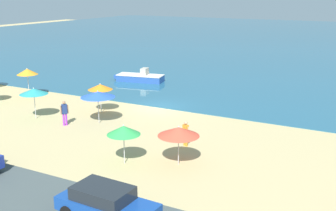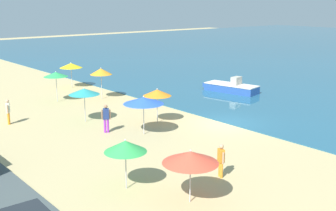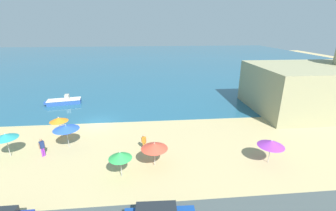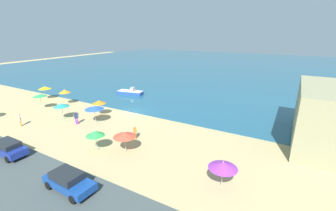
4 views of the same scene
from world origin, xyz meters
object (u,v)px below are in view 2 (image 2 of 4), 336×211
object	(u,v)px
beach_umbrella_1	(101,71)
beach_umbrella_9	(125,146)
bather_1	(221,159)
skiff_nearshore	(231,87)
beach_umbrella_5	(71,65)
beach_umbrella_8	(157,93)
beach_umbrella_0	(56,74)
beach_umbrella_7	(143,101)
bather_2	(8,110)
beach_umbrella_2	(190,157)
bather_0	(106,117)
beach_umbrella_3	(84,92)

from	to	relation	value
beach_umbrella_1	beach_umbrella_9	size ratio (longest dim) A/B	1.17
bather_1	skiff_nearshore	xyz separation A→B (m)	(-12.34, 14.64, -0.43)
beach_umbrella_5	bather_1	bearing A→B (deg)	-11.50
beach_umbrella_8	beach_umbrella_0	bearing A→B (deg)	-166.76
beach_umbrella_7	beach_umbrella_5	bearing A→B (deg)	167.47
bather_1	bather_2	xyz separation A→B (m)	(-15.02, -4.29, 0.05)
beach_umbrella_5	bather_1	distance (m)	24.08
beach_umbrella_8	beach_umbrella_9	world-z (taller)	beach_umbrella_8
beach_umbrella_2	beach_umbrella_8	xyz separation A→B (m)	(-9.89, 6.25, 0.14)
beach_umbrella_1	beach_umbrella_7	distance (m)	10.71
beach_umbrella_7	bather_1	world-z (taller)	beach_umbrella_7
beach_umbrella_0	skiff_nearshore	world-z (taller)	beach_umbrella_0
beach_umbrella_1	beach_umbrella_7	world-z (taller)	beach_umbrella_1
bather_0	skiff_nearshore	distance (m)	15.30
beach_umbrella_2	beach_umbrella_9	world-z (taller)	beach_umbrella_9
bather_1	beach_umbrella_9	bearing A→B (deg)	-113.83
beach_umbrella_5	bather_0	xyz separation A→B (m)	(14.30, -5.13, -1.11)
beach_umbrella_5	beach_umbrella_7	bearing A→B (deg)	-12.53
beach_umbrella_8	beach_umbrella_5	bearing A→B (deg)	174.80
beach_umbrella_7	skiff_nearshore	distance (m)	14.37
beach_umbrella_3	bather_0	distance (m)	3.24
beach_umbrella_0	skiff_nearshore	distance (m)	15.21
bather_1	skiff_nearshore	world-z (taller)	bather_1
beach_umbrella_8	bather_2	distance (m)	9.89
beach_umbrella_9	beach_umbrella_2	bearing A→B (deg)	24.78
bather_2	beach_umbrella_5	bearing A→B (deg)	133.27
bather_1	beach_umbrella_8	bearing A→B (deg)	158.88
beach_umbrella_7	beach_umbrella_9	bearing A→B (deg)	-42.59
beach_umbrella_2	beach_umbrella_9	size ratio (longest dim) A/B	1.01
bather_2	beach_umbrella_9	bearing A→B (deg)	1.13
beach_umbrella_9	skiff_nearshore	bearing A→B (deg)	119.50
beach_umbrella_8	bather_1	xyz separation A→B (m)	(8.98, -3.47, -1.16)
bather_0	beach_umbrella_3	bearing A→B (deg)	175.57
beach_umbrella_7	beach_umbrella_9	xyz separation A→B (m)	(5.71, -5.25, -0.19)
beach_umbrella_3	beach_umbrella_8	bearing A→B (deg)	46.90
beach_umbrella_1	skiff_nearshore	distance (m)	11.63
beach_umbrella_2	bather_2	xyz separation A→B (m)	(-15.93, -1.50, -0.97)
beach_umbrella_3	beach_umbrella_9	size ratio (longest dim) A/B	1.05
beach_umbrella_2	beach_umbrella_7	distance (m)	9.31
beach_umbrella_3	beach_umbrella_9	distance (m)	11.24
beach_umbrella_2	beach_umbrella_7	bearing A→B (deg)	154.53
beach_umbrella_0	bather_2	bearing A→B (deg)	-53.35
skiff_nearshore	beach_umbrella_5	bearing A→B (deg)	-138.74
beach_umbrella_9	beach_umbrella_8	bearing A→B (deg)	133.84
skiff_nearshore	beach_umbrella_9	bearing A→B (deg)	-60.50
beach_umbrella_0	skiff_nearshore	xyz separation A→B (m)	(6.69, 13.54, -1.78)
beach_umbrella_2	bather_0	bearing A→B (deg)	166.48
bather_0	beach_umbrella_7	bearing A→B (deg)	41.16
beach_umbrella_7	beach_umbrella_9	size ratio (longest dim) A/B	1.09
beach_umbrella_2	beach_umbrella_5	size ratio (longest dim) A/B	0.94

